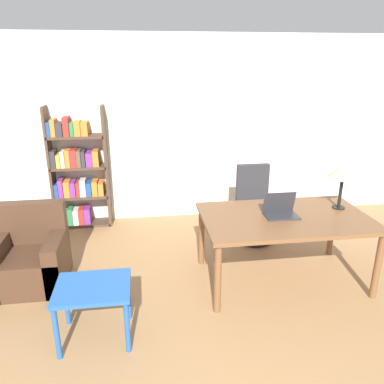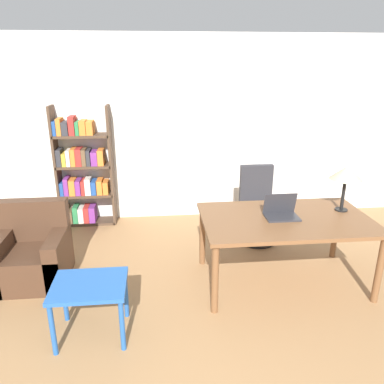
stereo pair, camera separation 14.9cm
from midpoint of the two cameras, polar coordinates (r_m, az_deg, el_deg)
wall_back at (r=5.62m, az=-3.06°, el=9.38°), size 8.00×0.06×2.70m
desk at (r=4.11m, az=12.96°, el=-4.64°), size 1.77×1.06×0.76m
laptop at (r=4.07m, az=12.31°, el=-2.79°), size 0.35×0.24×0.25m
table_lamp at (r=4.35m, az=21.15°, el=2.82°), size 0.34×0.34×0.50m
office_chair at (r=5.12m, az=8.59°, el=-2.22°), size 0.50×0.50×1.02m
side_table_blue at (r=3.43m, az=-16.06°, el=-14.74°), size 0.63×0.51×0.52m
armchair at (r=4.52m, az=-24.35°, el=-9.34°), size 0.76×0.70×0.86m
bookshelf at (r=5.63m, az=-17.88°, el=2.67°), size 0.80×0.28×1.75m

